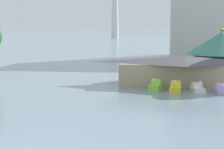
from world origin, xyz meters
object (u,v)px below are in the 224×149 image
(pedal_boat_lime, at_px, (156,86))
(boathouse, at_px, (183,70))
(pedal_boat_yellow, at_px, (176,88))
(pedal_boat_white, at_px, (197,88))
(green_roof_pavilion, at_px, (222,52))
(background_building_block, at_px, (220,7))
(pedal_boat_lavender, at_px, (221,90))

(pedal_boat_lime, bearing_deg, boathouse, 160.03)
(pedal_boat_yellow, distance_m, boathouse, 6.99)
(pedal_boat_lime, bearing_deg, pedal_boat_yellow, 81.84)
(pedal_boat_white, xyz_separation_m, green_roof_pavilion, (5.04, 13.77, 3.87))
(pedal_boat_white, distance_m, background_building_block, 64.00)
(pedal_boat_lavender, distance_m, background_building_block, 64.40)
(boathouse, distance_m, background_building_block, 58.06)
(boathouse, bearing_deg, pedal_boat_lavender, -57.69)
(pedal_boat_yellow, relative_size, boathouse, 0.14)
(pedal_boat_lavender, relative_size, green_roof_pavilion, 0.25)
(pedal_boat_lavender, bearing_deg, green_roof_pavilion, 165.27)
(pedal_boat_yellow, bearing_deg, pedal_boat_white, 105.90)
(pedal_boat_lime, relative_size, pedal_boat_lavender, 1.10)
(background_building_block, bearing_deg, pedal_boat_lavender, -97.76)
(pedal_boat_yellow, xyz_separation_m, pedal_boat_white, (2.86, 0.51, -0.09))
(pedal_boat_lavender, height_order, boathouse, boathouse)
(boathouse, xyz_separation_m, green_roof_pavilion, (6.57, 7.63, 2.11))
(pedal_boat_lavender, distance_m, green_roof_pavilion, 15.31)
(pedal_boat_lavender, bearing_deg, pedal_boat_white, -113.46)
(pedal_boat_lime, distance_m, pedal_boat_yellow, 2.82)
(pedal_boat_yellow, relative_size, pedal_boat_white, 0.97)
(green_roof_pavilion, bearing_deg, pedal_boat_white, -110.11)
(pedal_boat_white, distance_m, green_roof_pavilion, 15.17)
(pedal_boat_white, height_order, boathouse, boathouse)
(pedal_boat_lime, distance_m, boathouse, 6.97)
(pedal_boat_lime, height_order, pedal_boat_white, pedal_boat_lime)
(boathouse, bearing_deg, background_building_block, 76.83)
(pedal_boat_lavender, distance_m, boathouse, 8.50)
(boathouse, bearing_deg, pedal_boat_yellow, -101.37)
(green_roof_pavilion, xyz_separation_m, background_building_block, (6.39, 47.75, 9.55))
(pedal_boat_lime, relative_size, boathouse, 0.16)
(pedal_boat_white, xyz_separation_m, boathouse, (-1.53, 6.14, 1.76))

